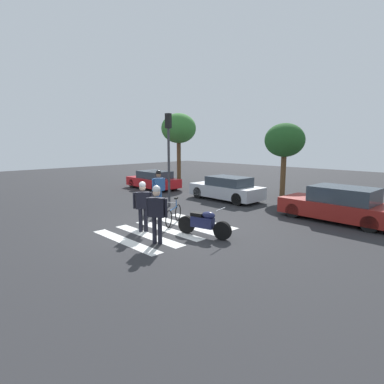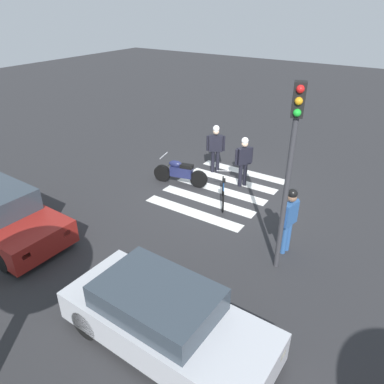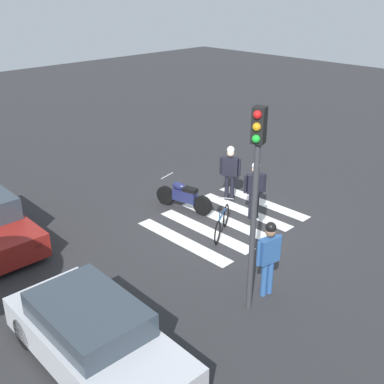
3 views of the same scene
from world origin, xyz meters
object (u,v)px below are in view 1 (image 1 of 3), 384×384
Objects in this scene: officer_on_foot at (143,203)px; traffic_light_pole at (169,145)px; leaning_bicycle at (174,215)px; car_silver_sedan at (227,189)px; pedestrian_bystander at (159,186)px; police_motorcycle at (204,223)px; officer_by_motorcycle at (157,210)px; car_maroon_wagon at (339,205)px; car_red_convertible at (153,180)px.

traffic_light_pole is (-2.68, 3.52, 1.96)m from officer_on_foot.
leaning_bicycle is 0.35× the size of traffic_light_pole.
traffic_light_pole reaches higher than car_silver_sedan.
pedestrian_bystander is at bearing -86.50° from traffic_light_pole.
officer_on_foot reaches higher than police_motorcycle.
car_silver_sedan is (-3.14, 7.33, -0.45)m from officer_by_motorcycle.
officer_on_foot is 3.87m from pedestrian_bystander.
car_maroon_wagon is at bearing 65.69° from police_motorcycle.
officer_by_motorcycle reaches higher than car_red_convertible.
pedestrian_bystander is (-2.62, 1.37, 0.71)m from leaning_bicycle.
police_motorcycle reaches higher than leaning_bicycle.
officer_on_foot is (-1.90, -1.10, 0.59)m from police_motorcycle.
officer_on_foot is 1.47m from officer_by_motorcycle.
leaning_bicycle is 0.35× the size of car_maroon_wagon.
pedestrian_bystander reaches higher than officer_by_motorcycle.
leaning_bicycle is at bearing -37.84° from traffic_light_pole.
officer_by_motorcycle reaches higher than leaning_bicycle.
traffic_light_pole reaches higher than officer_on_foot.
traffic_light_pole is (-7.00, -2.93, 2.34)m from car_maroon_wagon.
police_motorcycle is at bearing -10.52° from leaning_bicycle.
car_red_convertible is (-7.88, 5.12, 0.22)m from leaning_bicycle.
car_red_convertible is 0.91× the size of car_maroon_wagon.
officer_on_foot is 7.08m from car_silver_sedan.
leaning_bicycle is 5.67m from car_silver_sedan.
traffic_light_pole is (-4.07, 4.00, 1.92)m from officer_by_motorcycle.
officer_by_motorcycle is 7.98m from car_silver_sedan.
police_motorcycle is at bearing -20.84° from pedestrian_bystander.
traffic_light_pole reaches higher than car_maroon_wagon.
officer_by_motorcycle is (1.41, -1.93, 0.71)m from leaning_bicycle.
car_maroon_wagon is (4.34, 5.00, 0.29)m from leaning_bicycle.
police_motorcycle is at bearing -57.58° from car_silver_sedan.
officer_by_motorcycle is 6.02m from traffic_light_pole.
car_red_convertible is at bearing 149.66° from traffic_light_pole.
leaning_bicycle is 2.49m from officer_by_motorcycle.
police_motorcycle is 1.08× the size of pedestrian_bystander.
officer_on_foot reaches higher than car_red_convertible.
traffic_light_pole reaches higher than car_red_convertible.
traffic_light_pole is (-0.04, 0.70, 1.92)m from pedestrian_bystander.
car_maroon_wagon is (6.96, 3.62, -0.42)m from pedestrian_bystander.
officer_on_foot is 0.41× the size of car_maroon_wagon.
pedestrian_bystander is 0.46× the size of car_red_convertible.
car_maroon_wagon is at bearing -3.75° from car_silver_sedan.
police_motorcycle is 11.23m from car_red_convertible.
police_motorcycle is 0.50× the size of car_red_convertible.
officer_by_motorcycle is at bearing -44.48° from traffic_light_pole.
car_silver_sedan is at bearing 2.53° from car_red_convertible.
officer_on_foot is at bearing -89.13° from leaning_bicycle.
traffic_light_pole is at bearing -157.30° from car_maroon_wagon.
leaning_bicycle is 1.60m from officer_on_foot.
car_red_convertible is 6.51m from traffic_light_pole.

